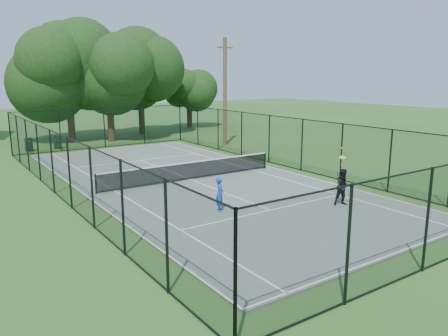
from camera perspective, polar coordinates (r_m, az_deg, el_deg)
ground at (r=22.86m, az=-4.36°, el=-1.66°), size 120.00×120.00×0.00m
tennis_court at (r=22.86m, az=-4.36°, el=-1.59°), size 11.00×24.00×0.06m
tennis_net at (r=22.73m, az=-4.38°, el=-0.24°), size 10.08×0.08×0.95m
fence at (r=22.56m, az=-4.42°, el=2.04°), size 13.10×26.10×3.00m
tree_near_left at (r=37.61m, az=-19.74°, el=11.34°), size 6.73×6.73×8.77m
tree_near_mid at (r=37.31m, az=-14.83°, el=11.05°), size 6.22×6.22×8.14m
tree_near_right at (r=41.37m, az=-10.93°, el=12.09°), size 6.37×6.37×8.79m
tree_far_right at (r=46.28m, az=-4.57°, el=9.64°), size 4.27×4.27×5.65m
trash_bin_left at (r=34.51m, az=-24.13°, el=2.81°), size 0.58×0.58×0.98m
trash_bin_right at (r=34.94m, az=-20.90°, el=3.18°), size 0.58×0.58×0.98m
utility_pole at (r=34.30m, az=0.12°, el=9.97°), size 1.40×0.30×8.20m
player_blue at (r=17.44m, az=-0.54°, el=-3.42°), size 0.86×0.61×1.39m
player_black at (r=18.87m, az=15.33°, el=-2.41°), size 0.97×1.06×2.33m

